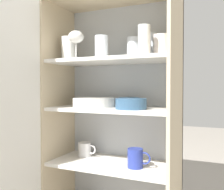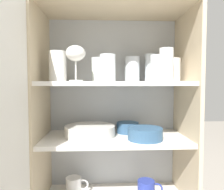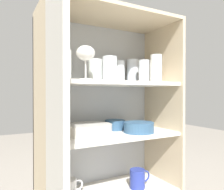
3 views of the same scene
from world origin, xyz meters
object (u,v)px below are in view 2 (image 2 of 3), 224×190
Objects in this scene: serving_bowl_small at (128,127)px; plate_stack_white at (90,131)px; coffee_mug_primary at (74,185)px; mixing_bowl_large at (145,133)px.

plate_stack_white is at bearing -161.31° from serving_bowl_small.
serving_bowl_small is 0.42m from coffee_mug_primary.
serving_bowl_small is 1.00× the size of coffee_mug_primary.
mixing_bowl_large and serving_bowl_small have the same top height.
mixing_bowl_large is 1.37× the size of coffee_mug_primary.
mixing_bowl_large is (0.27, -0.08, 0.00)m from plate_stack_white.
coffee_mug_primary is at bearing -175.28° from serving_bowl_small.
plate_stack_white is 2.10× the size of coffee_mug_primary.
mixing_bowl_large reaches higher than plate_stack_white.
plate_stack_white is 0.32m from coffee_mug_primary.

